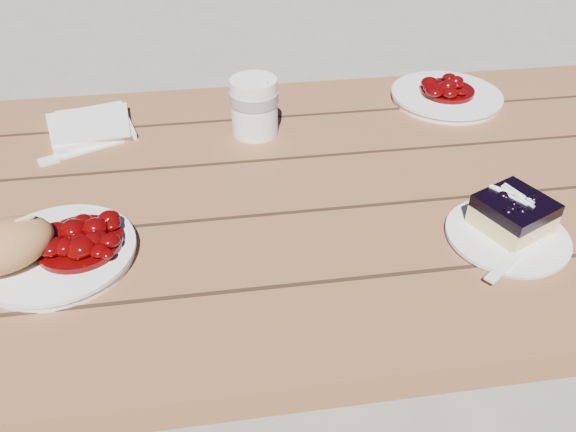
{
  "coord_description": "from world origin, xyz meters",
  "views": [
    {
      "loc": [
        -0.18,
        -0.77,
        1.28
      ],
      "look_at": [
        -0.09,
        -0.16,
        0.81
      ],
      "focal_mm": 35.0,
      "sensor_mm": 36.0,
      "label": 1
    }
  ],
  "objects": [
    {
      "name": "dessert_plate",
      "position": [
        0.24,
        -0.19,
        0.76
      ],
      "size": [
        0.17,
        0.17,
        0.01
      ],
      "primitive_type": "cylinder",
      "color": "white",
      "rests_on": "picnic_table"
    },
    {
      "name": "main_plate",
      "position": [
        -0.41,
        -0.14,
        0.76
      ],
      "size": [
        0.21,
        0.21,
        0.02
      ],
      "primitive_type": "cylinder",
      "color": "white",
      "rests_on": "picnic_table"
    },
    {
      "name": "napkin_stack",
      "position": [
        -0.42,
        0.24,
        0.76
      ],
      "size": [
        0.18,
        0.18,
        0.01
      ],
      "primitive_type": "cube",
      "rotation": [
        0.0,
        0.0,
        0.27
      ],
      "color": "white",
      "rests_on": "picnic_table"
    },
    {
      "name": "fork_dessert",
      "position": [
        0.22,
        -0.25,
        0.76
      ],
      "size": [
        0.14,
        0.11,
        0.0
      ],
      "primitive_type": null,
      "rotation": [
        0.0,
        0.0,
        -0.95
      ],
      "color": "white",
      "rests_on": "dessert_plate"
    },
    {
      "name": "bread_roll",
      "position": [
        -0.47,
        -0.16,
        0.8
      ],
      "size": [
        0.15,
        0.14,
        0.07
      ],
      "primitive_type": "ellipsoid",
      "rotation": [
        0.0,
        0.0,
        0.56
      ],
      "color": "#B37A45",
      "rests_on": "main_plate"
    },
    {
      "name": "second_stew",
      "position": [
        0.32,
        0.27,
        0.79
      ],
      "size": [
        0.11,
        0.11,
        0.04
      ],
      "primitive_type": null,
      "color": "#540303",
      "rests_on": "second_plate"
    },
    {
      "name": "ground",
      "position": [
        0.0,
        0.0,
        0.0
      ],
      "size": [
        60.0,
        60.0,
        0.0
      ],
      "primitive_type": "plane",
      "color": "gray",
      "rests_on": "ground"
    },
    {
      "name": "blueberry_cake",
      "position": [
        0.25,
        -0.18,
        0.79
      ],
      "size": [
        0.12,
        0.12,
        0.05
      ],
      "rotation": [
        0.0,
        0.0,
        0.43
      ],
      "color": "#E7D47E",
      "rests_on": "dessert_plate"
    },
    {
      "name": "coffee_cup",
      "position": [
        -0.1,
        0.18,
        0.8
      ],
      "size": [
        0.09,
        0.09,
        0.11
      ],
      "primitive_type": "cylinder",
      "color": "white",
      "rests_on": "picnic_table"
    },
    {
      "name": "goulash_stew",
      "position": [
        -0.38,
        -0.13,
        0.79
      ],
      "size": [
        0.12,
        0.12,
        0.04
      ],
      "primitive_type": null,
      "color": "#540303",
      "rests_on": "main_plate"
    },
    {
      "name": "picnic_table",
      "position": [
        0.0,
        -0.0,
        0.59
      ],
      "size": [
        2.0,
        1.55,
        0.75
      ],
      "color": "brown",
      "rests_on": "ground"
    },
    {
      "name": "fork_table",
      "position": [
        -0.41,
        0.16,
        0.75
      ],
      "size": [
        0.16,
        0.09,
        0.0
      ],
      "primitive_type": null,
      "rotation": [
        0.0,
        0.0,
        1.99
      ],
      "color": "white",
      "rests_on": "picnic_table"
    },
    {
      "name": "second_plate",
      "position": [
        0.32,
        0.27,
        0.76
      ],
      "size": [
        0.23,
        0.23,
        0.02
      ],
      "primitive_type": "cylinder",
      "color": "white",
      "rests_on": "picnic_table"
    }
  ]
}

